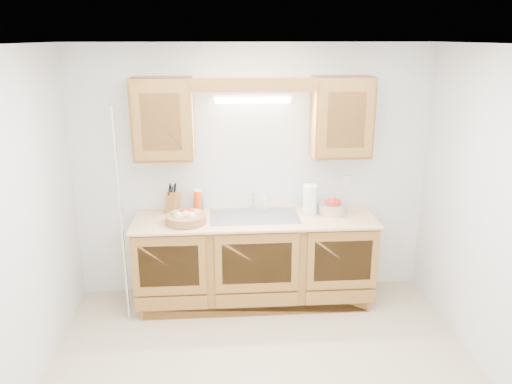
{
  "coord_description": "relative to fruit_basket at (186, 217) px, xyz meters",
  "views": [
    {
      "loc": [
        -0.31,
        -3.27,
        2.55
      ],
      "look_at": [
        -0.01,
        0.85,
        1.26
      ],
      "focal_mm": 35.0,
      "sensor_mm": 36.0,
      "label": 1
    }
  ],
  "objects": [
    {
      "name": "sink",
      "position": [
        0.64,
        0.12,
        -0.12
      ],
      "size": [
        0.84,
        0.46,
        0.36
      ],
      "color": "#9E9EA3",
      "rests_on": "countertop"
    },
    {
      "name": "room",
      "position": [
        0.64,
        -1.09,
        0.3
      ],
      "size": [
        3.52,
        3.5,
        2.5
      ],
      "color": "#C8B791",
      "rests_on": "ground"
    },
    {
      "name": "fluorescent_fixture",
      "position": [
        0.64,
        0.33,
        1.05
      ],
      "size": [
        0.76,
        0.08,
        0.08
      ],
      "color": "white",
      "rests_on": "room"
    },
    {
      "name": "outlet_plate",
      "position": [
        1.59,
        0.4,
        0.2
      ],
      "size": [
        0.08,
        0.01,
        0.12
      ],
      "primitive_type": "cube",
      "color": "white",
      "rests_on": "room"
    },
    {
      "name": "apple_bowl",
      "position": [
        1.4,
        0.16,
        0.01
      ],
      "size": [
        0.34,
        0.34,
        0.15
      ],
      "rotation": [
        0.0,
        0.0,
        0.22
      ],
      "color": "silver",
      "rests_on": "countertop"
    },
    {
      "name": "base_cabinets",
      "position": [
        0.64,
        0.11,
        -0.51
      ],
      "size": [
        2.2,
        0.6,
        0.86
      ],
      "primitive_type": "cube",
      "color": "#A46B30",
      "rests_on": "ground"
    },
    {
      "name": "paper_towel",
      "position": [
        1.18,
        0.16,
        0.09
      ],
      "size": [
        0.16,
        0.16,
        0.34
      ],
      "rotation": [
        0.0,
        0.0,
        0.19
      ],
      "color": "silver",
      "rests_on": "countertop"
    },
    {
      "name": "orange_canister",
      "position": [
        0.1,
        0.28,
        0.06
      ],
      "size": [
        0.09,
        0.09,
        0.23
      ],
      "rotation": [
        0.0,
        0.0,
        0.13
      ],
      "color": "#E5480C",
      "rests_on": "countertop"
    },
    {
      "name": "sponge",
      "position": [
        1.21,
        0.35,
        -0.04
      ],
      "size": [
        0.13,
        0.11,
        0.02
      ],
      "rotation": [
        0.0,
        0.0,
        0.38
      ],
      "color": "#CC333F",
      "rests_on": "countertop"
    },
    {
      "name": "countertop",
      "position": [
        0.64,
        0.1,
        -0.07
      ],
      "size": [
        2.3,
        0.63,
        0.04
      ],
      "primitive_type": "cube",
      "color": "tan",
      "rests_on": "base_cabinets"
    },
    {
      "name": "fruit_basket",
      "position": [
        0.0,
        0.0,
        0.0
      ],
      "size": [
        0.45,
        0.45,
        0.12
      ],
      "rotation": [
        0.0,
        0.0,
        -0.22
      ],
      "color": "#9B6A3E",
      "rests_on": "countertop"
    },
    {
      "name": "upper_cabinet_right",
      "position": [
        1.47,
        0.25,
        0.87
      ],
      "size": [
        0.55,
        0.33,
        0.75
      ],
      "primitive_type": "cube",
      "color": "#A46B30",
      "rests_on": "room"
    },
    {
      "name": "valance",
      "position": [
        0.64,
        0.1,
        1.19
      ],
      "size": [
        2.2,
        0.05,
        0.12
      ],
      "primitive_type": "cube",
      "color": "#A46B30",
      "rests_on": "room"
    },
    {
      "name": "soap_bottle",
      "position": [
        0.1,
        0.34,
        0.04
      ],
      "size": [
        0.1,
        0.1,
        0.19
      ],
      "primitive_type": "imported",
      "rotation": [
        0.0,
        0.0,
        0.18
      ],
      "color": "blue",
      "rests_on": "countertop"
    },
    {
      "name": "wire_shelf_pole",
      "position": [
        -0.56,
        -0.15,
        0.05
      ],
      "size": [
        0.03,
        0.03,
        2.0
      ],
      "primitive_type": "cylinder",
      "color": "silver",
      "rests_on": "ground"
    },
    {
      "name": "knife_block",
      "position": [
        -0.14,
        0.3,
        0.06
      ],
      "size": [
        0.16,
        0.19,
        0.3
      ],
      "rotation": [
        0.0,
        0.0,
        -0.4
      ],
      "color": "#A46B30",
      "rests_on": "countertop"
    },
    {
      "name": "upper_cabinet_left",
      "position": [
        -0.19,
        0.25,
        0.87
      ],
      "size": [
        0.55,
        0.33,
        0.75
      ],
      "primitive_type": "cube",
      "color": "#A46B30",
      "rests_on": "room"
    }
  ]
}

